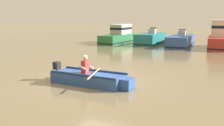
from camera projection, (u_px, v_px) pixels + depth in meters
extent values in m
plane|color=#7A6B4C|center=(97.00, 80.00, 10.98)|extent=(120.00, 120.00, 0.00)
cube|color=#2D519E|center=(89.00, 79.00, 10.39)|extent=(3.11, 1.13, 0.44)
cube|color=#2D519E|center=(127.00, 84.00, 9.59)|extent=(0.41, 0.61, 0.42)
cube|color=navy|center=(95.00, 70.00, 10.78)|extent=(3.04, 0.11, 0.08)
cube|color=navy|center=(81.00, 75.00, 9.90)|extent=(3.04, 0.11, 0.08)
cube|color=#3C62B2|center=(87.00, 74.00, 10.40)|extent=(0.29, 1.01, 0.06)
cylinder|color=black|center=(57.00, 73.00, 11.14)|extent=(0.10, 0.10, 0.54)
cube|color=black|center=(57.00, 65.00, 11.08)|extent=(0.24, 0.28, 0.32)
cube|color=#B23333|center=(85.00, 67.00, 10.37)|extent=(0.22, 0.34, 0.52)
sphere|color=beige|center=(85.00, 58.00, 10.30)|extent=(0.22, 0.22, 0.22)
cylinder|color=beige|center=(89.00, 66.00, 10.54)|extent=(0.43, 0.09, 0.23)
cylinder|color=beige|center=(83.00, 68.00, 10.16)|extent=(0.43, 0.09, 0.23)
cylinder|color=tan|center=(94.00, 74.00, 10.04)|extent=(0.69, 1.91, 0.06)
cube|color=#287042|center=(119.00, 38.00, 26.79)|extent=(1.73, 5.91, 0.90)
cube|color=black|center=(119.00, 41.00, 26.84)|extent=(1.77, 5.95, 0.10)
cube|color=#B2ADA3|center=(121.00, 29.00, 27.08)|extent=(1.34, 2.49, 0.95)
cube|color=black|center=(121.00, 28.00, 27.06)|extent=(1.37, 2.52, 0.24)
cube|color=white|center=(121.00, 25.00, 26.99)|extent=(1.41, 2.61, 0.08)
cube|color=#1E727A|center=(151.00, 39.00, 25.23)|extent=(1.97, 4.67, 1.09)
cube|color=black|center=(151.00, 42.00, 25.29)|extent=(2.01, 4.71, 0.10)
cube|color=#B2ADA3|center=(152.00, 31.00, 25.40)|extent=(0.67, 0.51, 0.44)
cube|color=slate|center=(153.00, 29.00, 25.59)|extent=(0.66, 0.05, 0.36)
cube|color=#2D519E|center=(181.00, 41.00, 23.72)|extent=(2.34, 5.79, 0.99)
cube|color=black|center=(181.00, 44.00, 23.78)|extent=(2.39, 5.83, 0.10)
cube|color=#B2ADA3|center=(182.00, 33.00, 23.98)|extent=(0.69, 0.55, 0.44)
cube|color=slate|center=(182.00, 31.00, 24.18)|extent=(0.65, 0.10, 0.36)
cube|color=#B72D28|center=(220.00, 43.00, 22.06)|extent=(2.45, 4.95, 1.01)
cube|color=black|center=(219.00, 46.00, 22.12)|extent=(2.50, 4.99, 0.10)
cube|color=silver|center=(221.00, 29.00, 22.24)|extent=(1.71, 2.16, 1.36)
cube|color=black|center=(221.00, 27.00, 22.21)|extent=(1.75, 2.19, 0.24)
cube|color=white|center=(221.00, 20.00, 22.11)|extent=(1.80, 2.27, 0.08)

